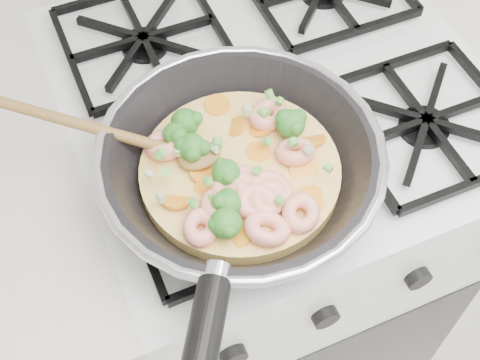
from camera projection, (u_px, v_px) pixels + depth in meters
name	position (u px, v px, depth m)	size (l,w,h in m)	color
stove	(267.00, 238.00, 1.31)	(0.60, 0.60, 0.92)	white
skillet	(238.00, 170.00, 0.79)	(0.44, 0.49, 0.10)	black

